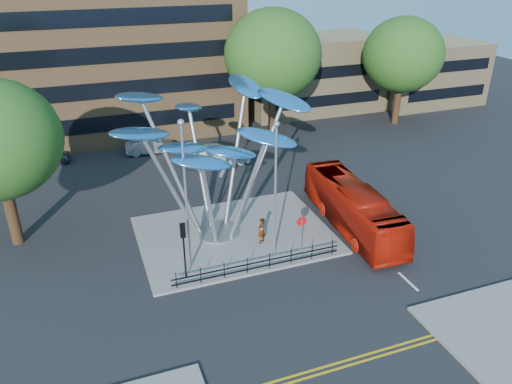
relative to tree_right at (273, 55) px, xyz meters
name	(u,v)px	position (x,y,z in m)	size (l,w,h in m)	color
ground	(286,286)	(-8.00, -22.00, -8.04)	(120.00, 120.00, 0.00)	black
traffic_island	(235,235)	(-9.00, -16.00, -7.96)	(12.00, 9.00, 0.15)	slate
double_yellow_near	(340,362)	(-8.00, -28.00, -8.03)	(40.00, 0.12, 0.01)	gold
double_yellow_far	(343,367)	(-8.00, -28.30, -8.03)	(40.00, 0.12, 0.01)	gold
low_building_near	(312,74)	(8.00, 8.00, -4.04)	(15.00, 8.00, 8.00)	tan
low_building_far	(426,72)	(22.00, 6.00, -4.54)	(12.00, 8.00, 7.00)	tan
tree_right	(273,55)	(0.00, 0.00, 0.00)	(8.80, 8.80, 12.11)	black
tree_far	(403,55)	(14.00, 0.00, -0.93)	(8.00, 8.00, 10.81)	black
leaf_sculpture	(212,133)	(-10.07, -15.32, -1.16)	(12.72, 9.54, 9.51)	#9EA0A5
street_lamp_left	(185,184)	(-12.50, -18.50, -2.68)	(0.36, 0.36, 8.80)	#9EA0A5
street_lamp_right	(276,179)	(-7.50, -19.00, -2.94)	(0.36, 0.36, 8.30)	#9EA0A5
traffic_light_island	(183,239)	(-13.00, -19.50, -5.42)	(0.28, 0.18, 3.42)	black
no_entry_sign_island	(301,229)	(-6.00, -19.48, -6.22)	(0.60, 0.10, 2.45)	#9EA0A5
pedestrian_railing_front	(258,264)	(-9.00, -20.30, -7.48)	(10.00, 0.06, 1.00)	black
red_bus	(353,207)	(-1.40, -17.57, -6.56)	(2.48, 10.61, 2.96)	#B31708
pedestrian	(261,231)	(-7.77, -17.56, -7.03)	(0.62, 0.41, 1.71)	gray
parked_car_left	(43,157)	(-20.60, 0.81, -7.30)	(1.74, 4.32, 1.47)	#45474D
parked_car_mid	(150,146)	(-11.63, 0.38, -7.32)	(1.51, 4.33, 1.43)	#95989B
parked_car_right	(218,154)	(-6.59, -4.00, -7.21)	(2.32, 5.70, 1.65)	white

